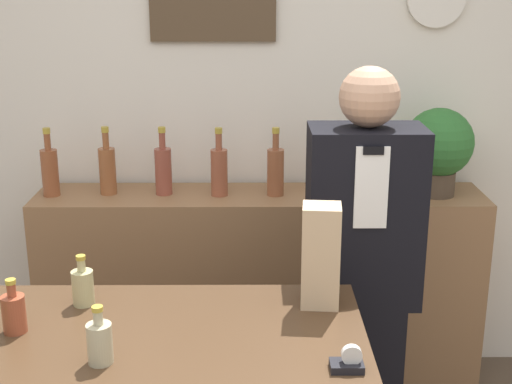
{
  "coord_description": "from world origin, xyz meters",
  "views": [
    {
      "loc": [
        0.03,
        -1.34,
        1.92
      ],
      "look_at": [
        0.04,
        1.16,
        1.16
      ],
      "focal_mm": 50.0,
      "sensor_mm": 36.0,
      "label": 1
    }
  ],
  "objects_px": {
    "shopkeeper": "(361,285)",
    "tape_dispenser": "(348,362)",
    "paper_bag": "(321,256)",
    "potted_plant": "(439,147)"
  },
  "relations": [
    {
      "from": "shopkeeper",
      "to": "paper_bag",
      "type": "distance_m",
      "value": 0.48
    },
    {
      "from": "shopkeeper",
      "to": "tape_dispenser",
      "type": "bearing_deg",
      "value": -101.18
    },
    {
      "from": "shopkeeper",
      "to": "tape_dispenser",
      "type": "xyz_separation_m",
      "value": [
        -0.15,
        -0.76,
        0.12
      ]
    },
    {
      "from": "shopkeeper",
      "to": "paper_bag",
      "type": "bearing_deg",
      "value": -117.91
    },
    {
      "from": "paper_bag",
      "to": "shopkeeper",
      "type": "bearing_deg",
      "value": 62.09
    },
    {
      "from": "paper_bag",
      "to": "tape_dispenser",
      "type": "distance_m",
      "value": 0.43
    },
    {
      "from": "shopkeeper",
      "to": "tape_dispenser",
      "type": "distance_m",
      "value": 0.78
    },
    {
      "from": "potted_plant",
      "to": "paper_bag",
      "type": "bearing_deg",
      "value": -121.58
    },
    {
      "from": "shopkeeper",
      "to": "tape_dispenser",
      "type": "relative_size",
      "value": 18.05
    },
    {
      "from": "paper_bag",
      "to": "tape_dispenser",
      "type": "xyz_separation_m",
      "value": [
        0.04,
        -0.4,
        -0.14
      ]
    }
  ]
}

